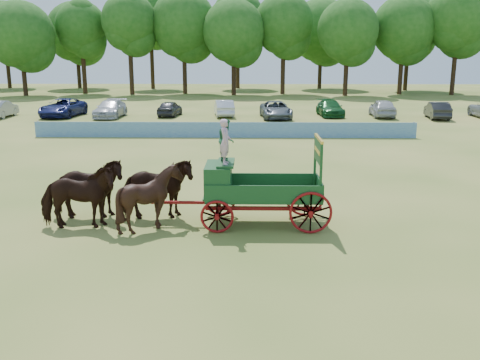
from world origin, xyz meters
TOP-DOWN VIEW (x-y plane):
  - ground at (0.00, 0.00)m, footprint 160.00×160.00m
  - horse_lead_left at (-4.91, -1.33)m, footprint 2.64×1.42m
  - horse_lead_right at (-4.91, -0.23)m, footprint 2.67×1.50m
  - horse_wheel_left at (-2.51, -1.33)m, footprint 2.07×1.87m
  - horse_wheel_right at (-2.51, -0.23)m, footprint 2.68×1.55m
  - farm_dray at (0.47, -0.77)m, footprint 6.00×2.00m
  - sponsor_banner at (-1.00, 18.00)m, footprint 26.00×0.08m
  - parked_cars at (-0.86, 29.68)m, footprint 50.23×6.95m
  - treeline at (-3.39, 60.36)m, footprint 88.06×24.05m

SIDE VIEW (x-z plane):
  - ground at x=0.00m, z-range 0.00..0.00m
  - sponsor_banner at x=-1.00m, z-range 0.00..1.05m
  - parked_cars at x=-0.86m, z-range -0.05..1.56m
  - horse_lead_left at x=-4.91m, z-range 0.00..2.14m
  - horse_lead_right at x=-4.91m, z-range 0.00..2.14m
  - horse_wheel_right at x=-2.51m, z-range 0.00..2.14m
  - horse_wheel_left at x=-2.51m, z-range 0.00..2.14m
  - farm_dray at x=0.47m, z-range -0.26..3.36m
  - treeline at x=-3.39m, z-range 1.76..16.76m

